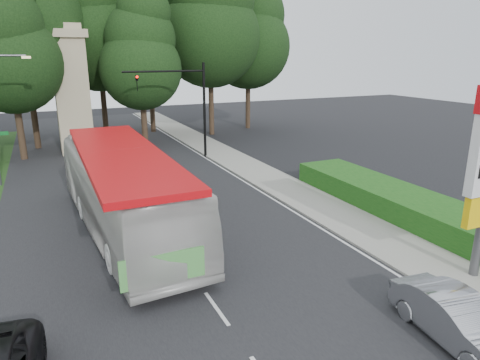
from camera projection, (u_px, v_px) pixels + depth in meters
name	position (u px, v px, depth m)	size (l,w,h in m)	color
road_surface	(155.00, 222.00, 20.53)	(14.00, 80.00, 0.02)	black
sidewalk_right	(305.00, 198.00, 23.92)	(3.00, 80.00, 0.12)	gray
hedge	(400.00, 203.00, 21.48)	(3.00, 14.00, 1.20)	#154A13
traffic_signal_mast	(188.00, 97.00, 31.95)	(6.10, 0.35, 7.20)	black
monument	(72.00, 89.00, 33.98)	(3.00, 3.00, 10.05)	tan
tree_center_right	(96.00, 16.00, 37.88)	(9.24, 9.24, 18.15)	#2D2116
tree_east_near	(148.00, 34.00, 42.00)	(8.12, 8.12, 15.95)	#2D2116
tree_east_mid	(210.00, 15.00, 40.04)	(9.52, 9.52, 18.70)	#2D2116
tree_far_east	(248.00, 28.00, 44.07)	(8.68, 8.68, 17.05)	#2D2116
tree_monument_left	(7.00, 41.00, 30.50)	(7.28, 7.28, 14.30)	#2D2116
tree_monument_right	(140.00, 51.00, 34.93)	(6.72, 6.72, 13.20)	#2D2116
transit_bus	(124.00, 192.00, 18.93)	(3.17, 13.57, 3.78)	silver
sedan_silver	(457.00, 320.00, 11.85)	(1.46, 4.19, 1.38)	#9C9DA3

